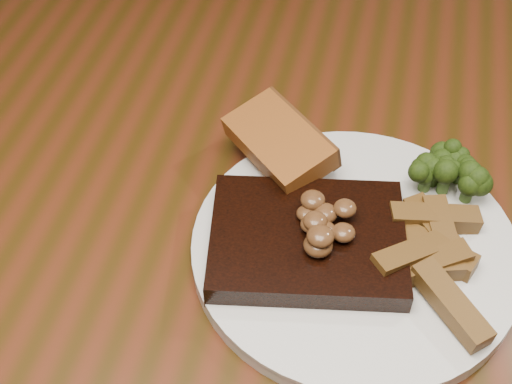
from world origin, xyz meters
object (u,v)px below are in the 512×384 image
at_px(plate, 354,250).
at_px(steak, 307,241).
at_px(potato_wedges, 444,259).
at_px(chair_far, 199,63).
at_px(garlic_bread, 278,157).
at_px(dining_table, 255,281).

height_order(plate, steak, steak).
xyz_separation_m(plate, potato_wedges, (0.08, -0.01, 0.02)).
bearing_deg(chair_far, garlic_bread, 113.15).
height_order(chair_far, garlic_bread, chair_far).
bearing_deg(dining_table, potato_wedges, -7.99).
height_order(dining_table, potato_wedges, potato_wedges).
relative_size(chair_far, steak, 5.10).
relative_size(chair_far, plate, 2.95).
bearing_deg(potato_wedges, plate, 175.00).
bearing_deg(chair_far, potato_wedges, 121.59).
distance_m(chair_far, garlic_bread, 0.66).
relative_size(dining_table, chair_far, 1.91).
height_order(garlic_bread, potato_wedges, same).
bearing_deg(steak, garlic_bread, 105.51).
relative_size(steak, garlic_bread, 1.55).
relative_size(dining_table, plate, 5.63).
bearing_deg(steak, plate, 9.21).
bearing_deg(garlic_bread, plate, -0.36).
xyz_separation_m(dining_table, chair_far, (-0.24, 0.58, -0.20)).
xyz_separation_m(chair_far, potato_wedges, (0.41, -0.61, 0.32)).
relative_size(plate, potato_wedges, 2.77).
bearing_deg(plate, dining_table, 169.64).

